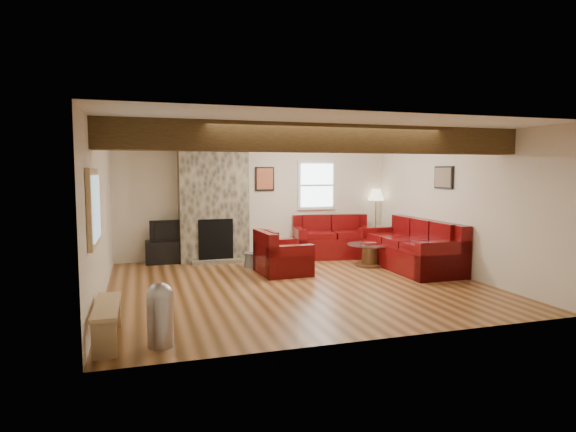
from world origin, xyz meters
name	(u,v)px	position (x,y,z in m)	size (l,w,h in m)	color
room	(297,209)	(0.00, 0.00, 1.25)	(8.00, 8.00, 8.00)	brown
oak_beam	(326,138)	(0.00, -1.25, 2.31)	(6.00, 0.36, 0.38)	#30200E
chimney_breast	(214,203)	(-1.00, 2.49, 1.22)	(1.40, 0.67, 2.50)	#3B362D
back_window	(317,185)	(1.35, 2.71, 1.55)	(0.90, 0.08, 1.10)	silver
hatch_window	(94,207)	(-2.96, -1.50, 1.45)	(0.08, 1.00, 0.90)	tan
ceiling_dome	(329,140)	(0.90, 0.90, 2.44)	(0.40, 0.40, 0.18)	white
artwork_back	(265,179)	(0.15, 2.71, 1.70)	(0.42, 0.06, 0.52)	black
artwork_right	(443,177)	(2.96, 0.30, 1.75)	(0.06, 0.55, 0.42)	black
sofa_three	(409,244)	(2.48, 0.64, 0.46)	(2.40, 1.00, 0.93)	#410804
loveseat	(333,236)	(1.56, 2.23, 0.45)	(1.68, 0.97, 0.89)	#410804
armchair_red	(283,252)	(0.02, 0.89, 0.39)	(0.97, 0.85, 0.79)	#410804
coffee_table	(370,255)	(1.86, 1.07, 0.22)	(0.89, 0.89, 0.46)	#4A2B17
tv_cabinet	(169,252)	(-1.92, 2.53, 0.23)	(0.92, 0.37, 0.46)	black
television	(168,230)	(-1.92, 2.53, 0.67)	(0.74, 0.10, 0.43)	black
floor_lamp	(376,198)	(2.75, 2.55, 1.25)	(0.37, 0.37, 1.46)	#B3854A
pine_bench	(107,323)	(-2.83, -1.95, 0.21)	(0.26, 1.11, 0.42)	tan
pedal_bin	(160,314)	(-2.28, -2.25, 0.35)	(0.28, 0.28, 0.69)	#9E9EA3
coal_bucket	(251,260)	(-0.40, 1.65, 0.14)	(0.31, 0.31, 0.29)	slate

